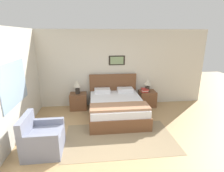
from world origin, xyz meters
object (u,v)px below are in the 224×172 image
(table_lamp_near_window, at_px, (77,85))
(nightstand_near_window, at_px, (79,101))
(bed, at_px, (116,107))
(armchair, at_px, (42,139))
(table_lamp_by_door, at_px, (148,83))
(nightstand_by_door, at_px, (147,99))

(table_lamp_near_window, bearing_deg, nightstand_near_window, -16.83)
(nightstand_near_window, height_order, table_lamp_near_window, table_lamp_near_window)
(bed, bearing_deg, table_lamp_near_window, 148.98)
(armchair, height_order, table_lamp_by_door, table_lamp_by_door)
(nightstand_by_door, bearing_deg, bed, -148.83)
(nightstand_by_door, relative_size, table_lamp_by_door, 1.21)
(table_lamp_near_window, xyz_separation_m, table_lamp_by_door, (2.38, 0.00, 0.00))
(nightstand_by_door, relative_size, table_lamp_near_window, 1.21)
(armchair, bearing_deg, table_lamp_by_door, 126.17)
(bed, relative_size, nightstand_by_door, 3.53)
(bed, distance_m, table_lamp_near_window, 1.50)
(bed, distance_m, table_lamp_by_door, 1.47)
(armchair, xyz_separation_m, nightstand_by_door, (2.98, 2.22, -0.03))
(nightstand_near_window, bearing_deg, nightstand_by_door, 0.00)
(bed, xyz_separation_m, armchair, (-1.79, -1.50, -0.01))
(bed, bearing_deg, table_lamp_by_door, 31.66)
(bed, relative_size, armchair, 2.29)
(nightstand_near_window, xyz_separation_m, table_lamp_by_door, (2.37, 0.00, 0.56))
(nightstand_near_window, height_order, table_lamp_by_door, table_lamp_by_door)
(armchair, height_order, nightstand_near_window, armchair)
(bed, xyz_separation_m, table_lamp_near_window, (-1.21, 0.72, 0.52))
(nightstand_near_window, relative_size, table_lamp_by_door, 1.21)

